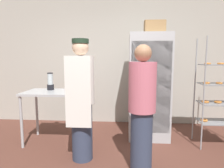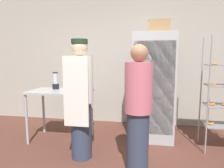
% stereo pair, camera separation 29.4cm
% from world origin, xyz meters
% --- Properties ---
extents(back_wall, '(6.40, 0.12, 2.96)m').
position_xyz_m(back_wall, '(0.00, 2.29, 1.48)').
color(back_wall, '#ADA89E').
rests_on(back_wall, ground_plane).
extents(refrigerator, '(0.71, 0.77, 1.87)m').
position_xyz_m(refrigerator, '(0.69, 1.49, 0.94)').
color(refrigerator, '#ADAFB5').
rests_on(refrigerator, ground_plane).
extents(baking_rack, '(0.64, 0.45, 1.78)m').
position_xyz_m(baking_rack, '(1.79, 1.16, 0.87)').
color(baking_rack, '#93969B').
rests_on(baking_rack, ground_plane).
extents(prep_counter, '(1.05, 0.64, 0.89)m').
position_xyz_m(prep_counter, '(-0.90, 1.08, 0.77)').
color(prep_counter, '#ADAFB5').
rests_on(prep_counter, ground_plane).
extents(donut_box, '(0.27, 0.23, 0.27)m').
position_xyz_m(donut_box, '(-0.54, 1.12, 0.94)').
color(donut_box, white).
rests_on(donut_box, prep_counter).
extents(blender_pitcher, '(0.12, 0.12, 0.31)m').
position_xyz_m(blender_pitcher, '(-1.05, 1.23, 1.02)').
color(blender_pitcher, black).
rests_on(blender_pitcher, prep_counter).
extents(cardboard_storage_box, '(0.35, 0.35, 0.22)m').
position_xyz_m(cardboard_storage_box, '(0.77, 1.46, 1.98)').
color(cardboard_storage_box, '#937047').
rests_on(cardboard_storage_box, refrigerator).
extents(person_baker, '(0.36, 0.38, 1.70)m').
position_xyz_m(person_baker, '(-0.34, 0.52, 0.89)').
color(person_baker, '#333D56').
rests_on(person_baker, ground_plane).
extents(person_customer, '(0.34, 0.34, 1.61)m').
position_xyz_m(person_customer, '(0.48, 0.29, 0.82)').
color(person_customer, '#333D56').
rests_on(person_customer, ground_plane).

